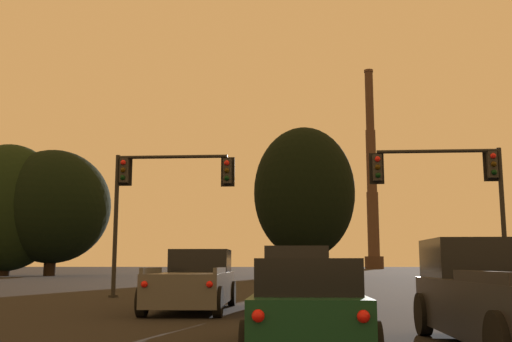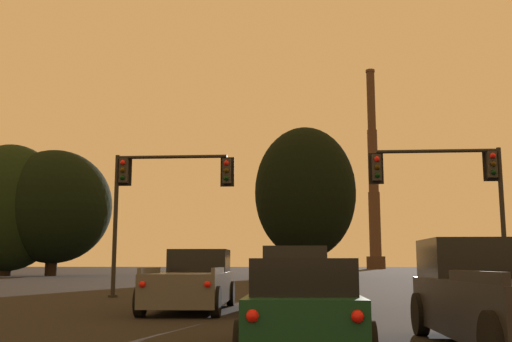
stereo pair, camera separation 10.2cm
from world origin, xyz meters
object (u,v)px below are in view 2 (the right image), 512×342
pickup_truck_left_lane_front (193,283)px  smokestack (374,189)px  suv_center_lane_front (293,280)px  pickup_truck_right_lane_second (505,298)px  traffic_light_overhead_right (456,183)px  hatchback_center_lane_second (303,307)px  traffic_light_overhead_left (155,188)px

pickup_truck_left_lane_front → smokestack: (24.73, 155.33, 22.12)m
pickup_truck_left_lane_front → suv_center_lane_front: (3.02, -0.08, 0.09)m
pickup_truck_right_lane_second → suv_center_lane_front: (-3.49, 7.84, 0.09)m
traffic_light_overhead_right → pickup_truck_right_lane_second: bearing=-101.9°
pickup_truck_left_lane_front → smokestack: 158.83m
pickup_truck_right_lane_second → suv_center_lane_front: 8.58m
suv_center_lane_front → pickup_truck_right_lane_second: bearing=-68.6°
hatchback_center_lane_second → suv_center_lane_front: size_ratio=0.83×
pickup_truck_right_lane_second → smokestack: (18.23, 163.25, 22.12)m
traffic_light_overhead_left → smokestack: size_ratio=0.10×
suv_center_lane_front → hatchback_center_lane_second: bearing=-90.9°
hatchback_center_lane_second → suv_center_lane_front: 8.08m
hatchback_center_lane_second → pickup_truck_right_lane_second: bearing=3.8°
pickup_truck_right_lane_second → smokestack: bearing=83.2°
hatchback_center_lane_second → pickup_truck_right_lane_second: (3.25, 0.24, 0.14)m
traffic_light_overhead_right → traffic_light_overhead_left: bearing=175.5°
traffic_light_overhead_left → pickup_truck_right_lane_second: bearing=-57.1°
traffic_light_overhead_right → smokestack: 151.71m
pickup_truck_left_lane_front → traffic_light_overhead_left: bearing=111.9°
hatchback_center_lane_second → traffic_light_overhead_right: bearing=65.7°
pickup_truck_left_lane_front → suv_center_lane_front: 3.02m
hatchback_center_lane_second → traffic_light_overhead_right: (6.08, 13.69, 3.81)m
traffic_light_overhead_right → smokestack: (15.40, 149.79, 18.45)m
traffic_light_overhead_right → smokestack: size_ratio=0.10×
hatchback_center_lane_second → traffic_light_overhead_left: size_ratio=0.69×
pickup_truck_left_lane_front → pickup_truck_right_lane_second: (6.51, -7.92, 0.00)m
hatchback_center_lane_second → suv_center_lane_front: (-0.24, 8.08, 0.23)m
pickup_truck_right_lane_second → hatchback_center_lane_second: bearing=-176.3°
pickup_truck_left_lane_front → traffic_light_overhead_right: (9.33, 5.54, 3.67)m
suv_center_lane_front → traffic_light_overhead_right: traffic_light_overhead_right is taller
pickup_truck_right_lane_second → traffic_light_overhead_left: bearing=122.5°
hatchback_center_lane_second → pickup_truck_right_lane_second: pickup_truck_right_lane_second is taller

